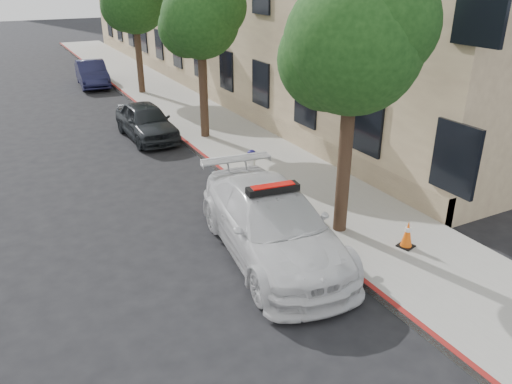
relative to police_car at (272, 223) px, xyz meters
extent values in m
plane|color=black|center=(-1.10, 2.03, -0.74)|extent=(120.00, 120.00, 0.00)
cube|color=gray|center=(2.50, 12.03, -0.66)|extent=(3.20, 50.00, 0.15)
cube|color=maroon|center=(0.96, 12.03, -0.66)|extent=(0.12, 50.00, 0.15)
cylinder|color=black|center=(1.80, 0.03, 1.06)|extent=(0.30, 0.30, 3.30)
sphere|color=#133511|center=(1.80, 0.03, 3.51)|extent=(2.80, 2.80, 2.80)
sphere|color=#133511|center=(2.20, -0.27, 3.91)|extent=(2.24, 2.24, 2.24)
sphere|color=#133511|center=(1.45, 0.33, 3.21)|extent=(2.10, 2.10, 2.10)
cylinder|color=black|center=(1.80, 8.03, 1.01)|extent=(0.30, 0.30, 3.19)
sphere|color=#133511|center=(1.80, 8.03, 3.40)|extent=(2.60, 2.60, 2.60)
sphere|color=#133511|center=(2.20, 7.73, 3.80)|extent=(2.08, 2.08, 2.08)
sphere|color=#133511|center=(1.45, 8.33, 3.10)|extent=(1.95, 1.95, 1.95)
cylinder|color=black|center=(1.80, 16.03, 1.12)|extent=(0.30, 0.30, 3.41)
sphere|color=#133511|center=(1.80, 16.03, 3.62)|extent=(3.00, 3.00, 3.00)
sphere|color=#133511|center=(1.45, 16.33, 3.32)|extent=(2.25, 2.25, 2.25)
imported|color=silver|center=(0.00, 0.00, 0.00)|extent=(2.68, 5.28, 1.47)
cube|color=black|center=(0.00, 0.00, 0.79)|extent=(1.13, 0.42, 0.14)
cube|color=#A50A07|center=(0.00, 0.00, 0.85)|extent=(0.92, 0.33, 0.06)
imported|color=black|center=(0.01, 9.18, -0.10)|extent=(1.60, 3.77, 1.27)
imported|color=#151636|center=(0.10, 19.30, -0.09)|extent=(1.65, 4.01, 1.29)
cylinder|color=white|center=(1.53, 3.89, -0.54)|extent=(0.30, 0.30, 0.09)
cylinder|color=white|center=(1.53, 3.89, -0.24)|extent=(0.22, 0.22, 0.51)
ellipsoid|color=#161355|center=(1.53, 3.89, 0.10)|extent=(0.24, 0.24, 0.17)
cylinder|color=white|center=(1.53, 3.89, -0.12)|extent=(0.32, 0.12, 0.09)
cylinder|color=white|center=(1.53, 3.89, -0.12)|extent=(0.11, 0.17, 0.09)
cube|color=black|center=(2.58, -1.30, -0.57)|extent=(0.39, 0.39, 0.03)
cone|color=#FC5D0D|center=(2.58, -1.30, -0.27)|extent=(0.25, 0.25, 0.58)
cylinder|color=white|center=(2.58, -1.30, -0.17)|extent=(0.13, 0.13, 0.09)
camera|label=1|loc=(-4.65, -8.04, 4.85)|focal=35.00mm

